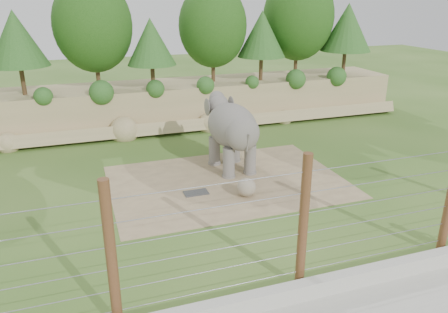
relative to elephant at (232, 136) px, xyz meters
name	(u,v)px	position (x,y,z in m)	size (l,w,h in m)	color
ground	(241,214)	(-1.19, -4.35, -1.63)	(90.00, 90.00, 0.00)	#38631F
back_embankment	(176,60)	(-0.61, 8.32, 2.34)	(30.00, 5.52, 8.77)	tan
dirt_patch	(227,182)	(-0.69, -1.35, -1.62)	(10.00, 7.00, 0.02)	#8D7555
drain_grate	(196,193)	(-2.31, -2.06, -1.59)	(1.00, 0.60, 0.03)	#262628
elephant	(232,136)	(0.00, 0.00, 0.00)	(1.72, 4.02, 3.25)	#69635D
stone_ball	(247,187)	(-0.45, -2.99, -1.22)	(0.77, 0.77, 0.77)	gray
retaining_wall	(308,289)	(-1.19, -9.35, -1.38)	(26.00, 0.35, 0.50)	beige
barrier_fence	(303,223)	(-1.19, -8.85, 0.37)	(20.26, 0.26, 4.00)	#573118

